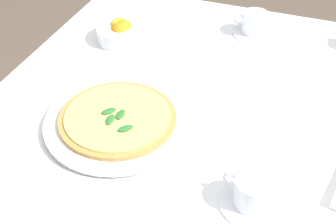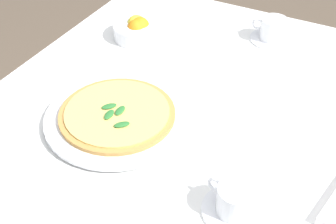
% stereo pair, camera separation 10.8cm
% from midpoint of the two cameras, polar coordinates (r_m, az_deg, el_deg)
% --- Properties ---
extents(dining_table, '(1.13, 1.13, 0.73)m').
position_cam_midpoint_polar(dining_table, '(1.20, 8.32, -5.27)').
color(dining_table, white).
rests_on(dining_table, ground_plane).
extents(pizza_plate, '(0.34, 0.34, 0.02)m').
position_cam_midpoint_polar(pizza_plate, '(1.08, -3.45, -0.83)').
color(pizza_plate, white).
rests_on(pizza_plate, dining_table).
extents(pizza, '(0.27, 0.27, 0.02)m').
position_cam_midpoint_polar(pizza, '(1.07, -3.48, -0.27)').
color(pizza, '#C68E47').
rests_on(pizza, pizza_plate).
extents(coffee_cup_center_back, '(0.13, 0.13, 0.06)m').
position_cam_midpoint_polar(coffee_cup_center_back, '(0.90, 11.92, -10.96)').
color(coffee_cup_center_back, white).
rests_on(coffee_cup_center_back, dining_table).
extents(coffee_cup_left_edge, '(0.13, 0.13, 0.07)m').
position_cam_midpoint_polar(coffee_cup_left_edge, '(1.42, 15.04, 9.68)').
color(coffee_cup_left_edge, white).
rests_on(coffee_cup_left_edge, dining_table).
extents(citrus_bowl, '(0.15, 0.15, 0.07)m').
position_cam_midpoint_polar(citrus_bowl, '(1.39, -1.47, 10.17)').
color(citrus_bowl, white).
rests_on(citrus_bowl, dining_table).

